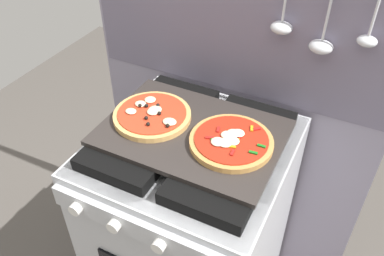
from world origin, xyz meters
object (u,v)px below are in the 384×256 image
(baking_tray, at_px, (192,133))
(pizza_left, at_px, (152,115))
(pizza_right, at_px, (231,141))
(stove, at_px, (192,227))

(baking_tray, xyz_separation_m, pizza_left, (-0.14, 0.00, 0.02))
(pizza_right, bearing_deg, pizza_left, 178.62)
(stove, bearing_deg, pizza_right, -1.72)
(baking_tray, distance_m, pizza_left, 0.14)
(pizza_left, bearing_deg, stove, -1.06)
(pizza_left, height_order, pizza_right, pizza_left)
(baking_tray, height_order, pizza_right, pizza_right)
(stove, relative_size, baking_tray, 1.67)
(stove, height_order, pizza_right, pizza_right)
(pizza_right, bearing_deg, stove, 178.28)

